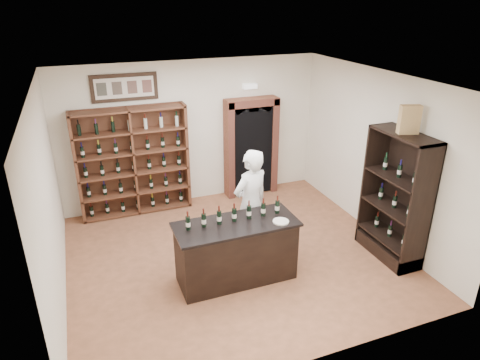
# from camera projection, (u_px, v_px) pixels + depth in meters

# --- Properties ---
(floor) EXTENTS (5.50, 5.50, 0.00)m
(floor) POSITION_uv_depth(u_px,v_px,m) (235.00, 256.00, 7.42)
(floor) COLOR #9C5B3E
(floor) RESTS_ON ground
(ceiling) EXTENTS (5.50, 5.50, 0.00)m
(ceiling) POSITION_uv_depth(u_px,v_px,m) (234.00, 82.00, 6.22)
(ceiling) COLOR white
(ceiling) RESTS_ON wall_back
(wall_back) EXTENTS (5.50, 0.04, 3.00)m
(wall_back) POSITION_uv_depth(u_px,v_px,m) (193.00, 133.00, 8.96)
(wall_back) COLOR white
(wall_back) RESTS_ON ground
(wall_left) EXTENTS (0.04, 5.00, 3.00)m
(wall_left) POSITION_uv_depth(u_px,v_px,m) (48.00, 204.00, 5.91)
(wall_left) COLOR white
(wall_left) RESTS_ON ground
(wall_right) EXTENTS (0.04, 5.00, 3.00)m
(wall_right) POSITION_uv_depth(u_px,v_px,m) (377.00, 155.00, 7.72)
(wall_right) COLOR white
(wall_right) RESTS_ON ground
(wine_shelf) EXTENTS (2.20, 0.38, 2.20)m
(wine_shelf) POSITION_uv_depth(u_px,v_px,m) (133.00, 161.00, 8.55)
(wine_shelf) COLOR #572E1E
(wine_shelf) RESTS_ON ground
(framed_picture) EXTENTS (1.25, 0.04, 0.52)m
(framed_picture) POSITION_uv_depth(u_px,v_px,m) (124.00, 87.00, 8.08)
(framed_picture) COLOR black
(framed_picture) RESTS_ON wall_back
(arched_doorway) EXTENTS (1.17, 0.35, 2.17)m
(arched_doorway) POSITION_uv_depth(u_px,v_px,m) (251.00, 145.00, 9.37)
(arched_doorway) COLOR black
(arched_doorway) RESTS_ON ground
(emergency_light) EXTENTS (0.30, 0.10, 0.10)m
(emergency_light) POSITION_uv_depth(u_px,v_px,m) (250.00, 86.00, 8.94)
(emergency_light) COLOR white
(emergency_light) RESTS_ON wall_back
(tasting_counter) EXTENTS (1.88, 0.78, 1.00)m
(tasting_counter) POSITION_uv_depth(u_px,v_px,m) (236.00, 252.00, 6.64)
(tasting_counter) COLOR black
(tasting_counter) RESTS_ON ground
(counter_bottle_0) EXTENTS (0.07, 0.07, 0.30)m
(counter_bottle_0) POSITION_uv_depth(u_px,v_px,m) (188.00, 223.00, 6.22)
(counter_bottle_0) COLOR black
(counter_bottle_0) RESTS_ON tasting_counter
(counter_bottle_1) EXTENTS (0.07, 0.07, 0.30)m
(counter_bottle_1) POSITION_uv_depth(u_px,v_px,m) (204.00, 220.00, 6.30)
(counter_bottle_1) COLOR black
(counter_bottle_1) RESTS_ON tasting_counter
(counter_bottle_2) EXTENTS (0.07, 0.07, 0.30)m
(counter_bottle_2) POSITION_uv_depth(u_px,v_px,m) (219.00, 217.00, 6.38)
(counter_bottle_2) COLOR black
(counter_bottle_2) RESTS_ON tasting_counter
(counter_bottle_3) EXTENTS (0.07, 0.07, 0.30)m
(counter_bottle_3) POSITION_uv_depth(u_px,v_px,m) (234.00, 215.00, 6.46)
(counter_bottle_3) COLOR black
(counter_bottle_3) RESTS_ON tasting_counter
(counter_bottle_4) EXTENTS (0.07, 0.07, 0.30)m
(counter_bottle_4) POSITION_uv_depth(u_px,v_px,m) (249.00, 212.00, 6.54)
(counter_bottle_4) COLOR black
(counter_bottle_4) RESTS_ON tasting_counter
(counter_bottle_5) EXTENTS (0.07, 0.07, 0.30)m
(counter_bottle_5) POSITION_uv_depth(u_px,v_px,m) (263.00, 209.00, 6.62)
(counter_bottle_5) COLOR black
(counter_bottle_5) RESTS_ON tasting_counter
(counter_bottle_6) EXTENTS (0.07, 0.07, 0.30)m
(counter_bottle_6) POSITION_uv_depth(u_px,v_px,m) (277.00, 207.00, 6.70)
(counter_bottle_6) COLOR black
(counter_bottle_6) RESTS_ON tasting_counter
(side_cabinet) EXTENTS (0.48, 1.20, 2.20)m
(side_cabinet) POSITION_uv_depth(u_px,v_px,m) (394.00, 216.00, 7.18)
(side_cabinet) COLOR black
(side_cabinet) RESTS_ON ground
(shopkeeper) EXTENTS (0.81, 0.66, 1.91)m
(shopkeeper) POSITION_uv_depth(u_px,v_px,m) (251.00, 204.00, 7.13)
(shopkeeper) COLOR white
(shopkeeper) RESTS_ON ground
(plate) EXTENTS (0.25, 0.25, 0.02)m
(plate) POSITION_uv_depth(u_px,v_px,m) (281.00, 221.00, 6.47)
(plate) COLOR beige
(plate) RESTS_ON tasting_counter
(wine_crate) EXTENTS (0.34, 0.22, 0.44)m
(wine_crate) POSITION_uv_depth(u_px,v_px,m) (409.00, 120.00, 6.49)
(wine_crate) COLOR tan
(wine_crate) RESTS_ON side_cabinet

